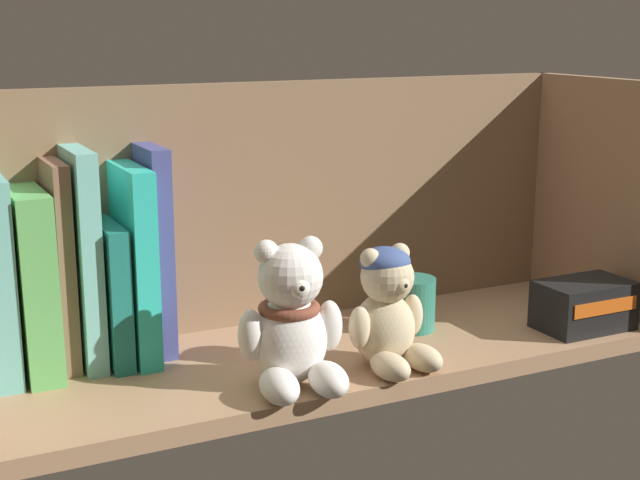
% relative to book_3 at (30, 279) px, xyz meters
% --- Properties ---
extents(shelf_board, '(0.82, 0.24, 0.02)m').
position_rel_book_3_xyz_m(shelf_board, '(0.28, -0.09, -0.11)').
color(shelf_board, '#A87F5B').
rests_on(shelf_board, ground).
extents(shelf_back_panel, '(0.85, 0.01, 0.31)m').
position_rel_book_3_xyz_m(shelf_back_panel, '(0.28, 0.04, 0.04)').
color(shelf_back_panel, '#866647').
rests_on(shelf_back_panel, ground).
extents(shelf_side_panel_right, '(0.02, 0.27, 0.31)m').
position_rel_book_3_xyz_m(shelf_side_panel_right, '(0.70, -0.09, 0.04)').
color(shelf_side_panel_right, '#A87F5B').
rests_on(shelf_side_panel_right, ground).
extents(book_3, '(0.04, 0.15, 0.20)m').
position_rel_book_3_xyz_m(book_3, '(0.00, 0.00, 0.00)').
color(book_3, '#59AE57').
rests_on(book_3, shelf_board).
extents(book_4, '(0.02, 0.10, 0.22)m').
position_rel_book_3_xyz_m(book_4, '(0.03, 0.00, 0.01)').
color(book_4, brown).
rests_on(book_4, shelf_board).
extents(book_5, '(0.02, 0.12, 0.23)m').
position_rel_book_3_xyz_m(book_5, '(0.05, 0.00, 0.02)').
color(book_5, '#73C4BA').
rests_on(book_5, shelf_board).
extents(book_6, '(0.02, 0.14, 0.15)m').
position_rel_book_3_xyz_m(book_6, '(0.08, 0.00, -0.02)').
color(book_6, '#1C756A').
rests_on(book_6, shelf_board).
extents(book_7, '(0.02, 0.15, 0.21)m').
position_rel_book_3_xyz_m(book_7, '(0.11, 0.00, 0.01)').
color(book_7, '#2BC9B6').
rests_on(book_7, shelf_board).
extents(book_8, '(0.02, 0.10, 0.23)m').
position_rel_book_3_xyz_m(book_8, '(0.13, 0.00, 0.02)').
color(book_8, '#424586').
rests_on(book_8, shelf_board).
extents(teddy_bear_larger, '(0.11, 0.12, 0.15)m').
position_rel_book_3_xyz_m(teddy_bear_larger, '(0.23, -0.17, -0.03)').
color(teddy_bear_larger, white).
rests_on(teddy_bear_larger, shelf_board).
extents(teddy_bear_smaller, '(0.10, 0.10, 0.13)m').
position_rel_book_3_xyz_m(teddy_bear_smaller, '(0.34, -0.16, -0.04)').
color(teddy_bear_smaller, beige).
rests_on(teddy_bear_smaller, shelf_board).
extents(pillar_candle, '(0.06, 0.06, 0.06)m').
position_rel_book_3_xyz_m(pillar_candle, '(0.43, -0.07, -0.07)').
color(pillar_candle, '#2D7A66').
rests_on(pillar_candle, shelf_board).
extents(small_product_box, '(0.11, 0.07, 0.06)m').
position_rel_book_3_xyz_m(small_product_box, '(0.62, -0.16, -0.07)').
color(small_product_box, black).
rests_on(small_product_box, shelf_board).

